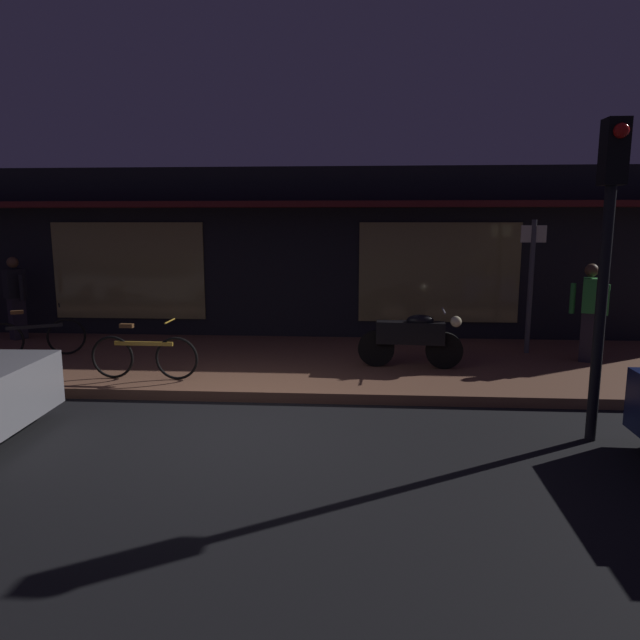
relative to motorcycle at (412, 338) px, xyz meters
The scene contains 10 objects.
ground_plane 3.63m from the motorcycle, 133.96° to the right, with size 60.00×60.00×0.00m, color black.
sidewalk_slab 2.58m from the motorcycle, behind, with size 18.00×4.00×0.15m, color brown.
storefront_building 4.70m from the motorcycle, 122.98° to the left, with size 18.00×3.30×3.60m.
motorcycle is the anchor object (origin of this frame).
bicycle_parked 6.56m from the motorcycle, behind, with size 1.47×0.85×0.91m.
bicycle_extra 4.24m from the motorcycle, 166.45° to the right, with size 1.66×0.42×0.91m.
person_photographer 8.00m from the motorcycle, 167.08° to the left, with size 0.57×0.44×1.67m.
person_bystander 3.11m from the motorcycle, 12.11° to the left, with size 0.60×0.43×1.67m.
sign_post 2.65m from the motorcycle, 28.87° to the left, with size 0.44×0.09×2.40m.
traffic_light_pole 3.73m from the motorcycle, 55.75° to the right, with size 0.24×0.33×3.60m.
Camera 1 is at (1.59, -6.67, 2.51)m, focal length 32.17 mm.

